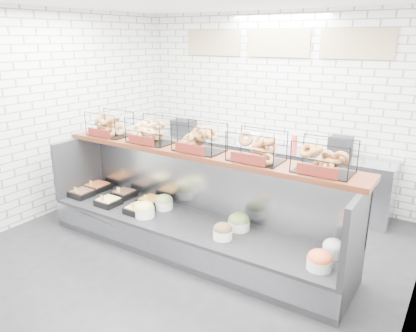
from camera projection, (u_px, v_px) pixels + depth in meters
The scene contains 5 objects.
ground at pixel (176, 260), 4.92m from camera, with size 5.50×5.50×0.00m, color black.
room_shell at pixel (203, 84), 4.78m from camera, with size 5.02×5.51×3.01m.
display_case at pixel (192, 225), 5.10m from camera, with size 4.00×0.90×1.20m.
bagel_shelf at pixel (199, 141), 4.92m from camera, with size 4.10×0.50×0.40m.
prep_counter at pixel (264, 171), 6.73m from camera, with size 4.00×0.60×1.20m.
Camera 1 is at (2.69, -3.43, 2.58)m, focal length 35.00 mm.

